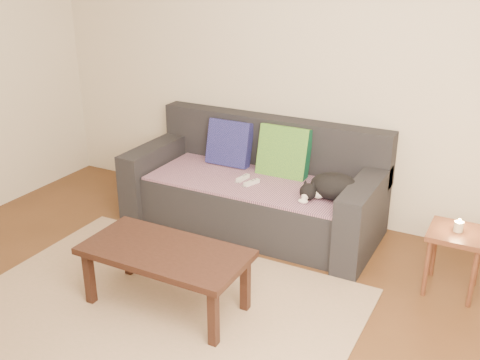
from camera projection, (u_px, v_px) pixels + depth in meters
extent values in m
plane|color=brown|center=(145.00, 322.00, 3.56)|extent=(4.50, 4.50, 0.00)
cube|color=beige|center=(279.00, 65.00, 4.71)|extent=(4.50, 0.04, 2.60)
cube|color=#232328|center=(251.00, 205.00, 4.71)|extent=(1.70, 0.78, 0.42)
cube|color=#232328|center=(272.00, 142.00, 4.87)|extent=(2.10, 0.18, 0.45)
cube|color=#232328|center=(158.00, 175.00, 5.09)|extent=(0.20, 0.90, 0.60)
cube|color=#232328|center=(363.00, 218.00, 4.27)|extent=(0.20, 0.90, 0.60)
cube|color=#3F294D|center=(250.00, 181.00, 4.61)|extent=(1.66, 0.74, 0.02)
cube|color=#11174B|center=(229.00, 143.00, 4.89)|extent=(0.39, 0.19, 0.41)
cube|color=#0B4B30|center=(284.00, 152.00, 4.67)|extent=(0.43, 0.21, 0.45)
ellipsoid|color=black|center=(335.00, 186.00, 4.22)|extent=(0.38, 0.29, 0.20)
sphere|color=black|center=(308.00, 192.00, 4.21)|extent=(0.13, 0.13, 0.13)
sphere|color=white|center=(305.00, 197.00, 4.17)|extent=(0.06, 0.06, 0.05)
ellipsoid|color=black|center=(350.00, 202.00, 4.11)|extent=(0.15, 0.05, 0.04)
cube|color=white|center=(243.00, 178.00, 4.60)|extent=(0.06, 0.15, 0.03)
cube|color=white|center=(252.00, 183.00, 4.52)|extent=(0.09, 0.15, 0.03)
cube|color=brown|center=(457.00, 234.00, 3.73)|extent=(0.36, 0.36, 0.04)
cylinder|color=brown|center=(426.00, 268.00, 3.76)|extent=(0.03, 0.03, 0.42)
cylinder|color=brown|center=(473.00, 279.00, 3.64)|extent=(0.03, 0.03, 0.42)
cylinder|color=brown|center=(434.00, 249.00, 4.00)|extent=(0.03, 0.03, 0.42)
cylinder|color=brown|center=(478.00, 259.00, 3.88)|extent=(0.03, 0.03, 0.42)
cylinder|color=beige|center=(459.00, 227.00, 3.71)|extent=(0.06, 0.06, 0.07)
sphere|color=#FFBF59|center=(460.00, 220.00, 3.70)|extent=(0.02, 0.02, 0.02)
cube|color=tan|center=(159.00, 309.00, 3.68)|extent=(2.50, 1.80, 0.01)
cube|color=black|center=(165.00, 252.00, 3.56)|extent=(1.07, 0.54, 0.04)
cube|color=black|center=(89.00, 278.00, 3.68)|extent=(0.05, 0.05, 0.39)
cube|color=black|center=(213.00, 318.00, 3.27)|extent=(0.05, 0.05, 0.39)
cube|color=black|center=(128.00, 251.00, 4.01)|extent=(0.05, 0.05, 0.39)
cube|color=black|center=(245.00, 285.00, 3.61)|extent=(0.05, 0.05, 0.39)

